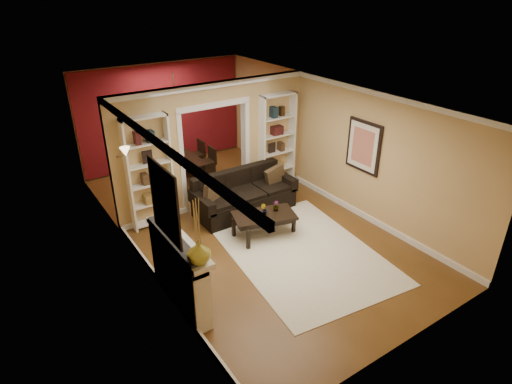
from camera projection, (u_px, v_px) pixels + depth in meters
floor at (245, 223)px, 8.90m from camera, size 8.00×8.00×0.00m
ceiling at (243, 94)px, 7.70m from camera, size 8.00×8.00×0.00m
wall_back at (163, 115)px, 11.28m from camera, size 8.00×0.00×8.00m
wall_front at (415, 266)px, 5.32m from camera, size 8.00×0.00×8.00m
wall_left at (131, 192)px, 7.18m from camera, size 0.00×8.00×8.00m
wall_right at (330, 142)px, 9.42m from camera, size 0.00×8.00×8.00m
partition_wall at (214, 145)px, 9.20m from camera, size 4.50×0.15×2.70m
red_back_panel at (164, 116)px, 11.27m from camera, size 4.44×0.04×2.64m
dining_window at (163, 108)px, 11.14m from camera, size 0.78×0.03×0.98m
area_rug at (302, 252)px, 7.94m from camera, size 2.83×3.69×0.01m
sofa at (244, 193)px, 9.19m from camera, size 2.24×0.97×0.87m
pillow_left at (212, 194)px, 8.69m from camera, size 0.45×0.29×0.43m
pillow_right at (275, 176)px, 9.47m from camera, size 0.45×0.14×0.45m
coffee_table at (264, 224)px, 8.42m from camera, size 1.34×0.97×0.45m
plant_left at (252, 214)px, 8.13m from camera, size 0.11×0.12×0.20m
plant_center at (264, 210)px, 8.27m from camera, size 0.15×0.15×0.21m
plant_right at (276, 206)px, 8.41m from camera, size 0.12×0.12×0.21m
bookshelf_left at (149, 173)px, 8.39m from camera, size 0.90×0.30×2.30m
bookshelf_right at (277, 143)px, 9.93m from camera, size 0.90×0.30×2.30m
fireplace at (181, 271)px, 6.49m from camera, size 0.32×1.70×1.16m
vase at (199, 252)px, 5.63m from camera, size 0.42×0.42×0.34m
mirror at (164, 202)px, 5.88m from camera, size 0.03×0.95×1.10m
wall_sconce at (122, 154)px, 7.43m from camera, size 0.18×0.18×0.22m
framed_art at (363, 146)px, 8.57m from camera, size 0.04×0.85×1.05m
dining_table at (181, 167)px, 10.83m from camera, size 1.60×0.89×0.56m
dining_chair_nw at (164, 171)px, 10.27m from camera, size 0.50×0.50×0.84m
dining_chair_ne at (205, 163)px, 10.83m from camera, size 0.40×0.40×0.79m
dining_chair_sw at (155, 164)px, 10.74m from camera, size 0.39×0.39×0.77m
dining_chair_se at (194, 155)px, 11.28m from camera, size 0.49×0.49×0.79m
chandelier at (182, 100)px, 10.02m from camera, size 0.50×0.50×0.30m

